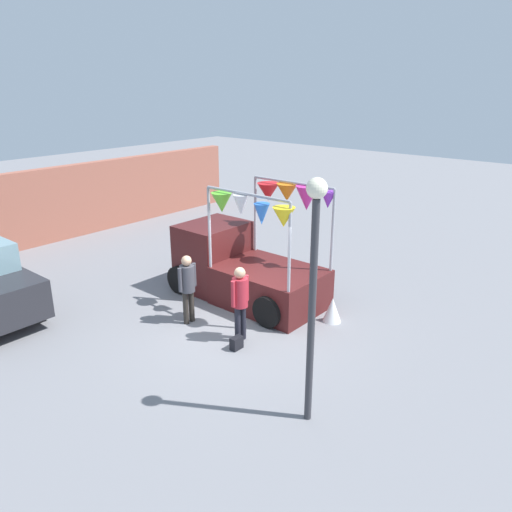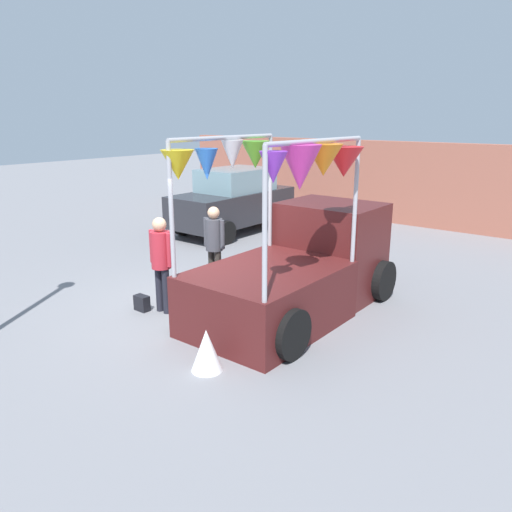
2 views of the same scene
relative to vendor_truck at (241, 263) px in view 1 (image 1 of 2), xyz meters
name	(u,v)px [view 1 (image 1 of 2)]	position (x,y,z in m)	size (l,w,h in m)	color
ground_plane	(236,327)	(-1.47, -1.14, -0.91)	(60.00, 60.00, 0.00)	slate
vendor_truck	(241,263)	(0.00, 0.00, 0.00)	(2.43, 4.05, 3.07)	#4C1919
person_customer	(240,297)	(-1.85, -1.64, 0.13)	(0.53, 0.34, 1.71)	black
person_vendor	(187,283)	(-1.99, -0.13, 0.10)	(0.53, 0.34, 1.67)	#2D2823
handbag	(237,343)	(-2.20, -1.84, -0.77)	(0.28, 0.16, 0.28)	black
street_lamp	(313,272)	(-3.13, -4.32, 1.76)	(0.32, 0.32, 4.12)	#333338
brick_boundary_wall	(30,209)	(-1.47, 8.29, 0.39)	(18.00, 0.36, 2.60)	#9E5947
folded_kite_bundle_white	(332,310)	(0.23, -2.70, -0.61)	(0.44, 0.44, 0.60)	white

